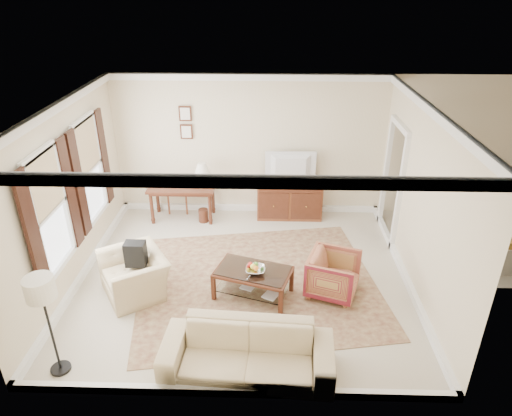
# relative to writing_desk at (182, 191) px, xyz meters

# --- Properties ---
(room_shell) EXTENTS (5.51, 5.01, 2.91)m
(room_shell) POSITION_rel_writing_desk_xyz_m (1.37, -2.06, 1.85)
(room_shell) COLOR beige
(room_shell) RESTS_ON ground
(annex_bedroom) EXTENTS (3.00, 2.70, 2.90)m
(annex_bedroom) POSITION_rel_writing_desk_xyz_m (5.86, -0.91, -0.28)
(annex_bedroom) COLOR beige
(annex_bedroom) RESTS_ON ground
(window_front) EXTENTS (0.12, 1.56, 1.80)m
(window_front) POSITION_rel_writing_desk_xyz_m (-1.33, -2.76, 0.93)
(window_front) COLOR #CCB284
(window_front) RESTS_ON room_shell
(window_rear) EXTENTS (0.12, 1.56, 1.80)m
(window_rear) POSITION_rel_writing_desk_xyz_m (-1.33, -1.16, 0.93)
(window_rear) COLOR #CCB284
(window_rear) RESTS_ON room_shell
(doorway) EXTENTS (0.10, 1.12, 2.25)m
(doorway) POSITION_rel_writing_desk_xyz_m (4.08, -0.56, 0.45)
(doorway) COLOR white
(doorway) RESTS_ON room_shell
(rug) EXTENTS (4.34, 3.89, 0.01)m
(rug) POSITION_rel_writing_desk_xyz_m (1.60, -2.25, -0.62)
(rug) COLOR #59241D
(rug) RESTS_ON room_shell
(writing_desk) EXTENTS (1.35, 0.67, 0.74)m
(writing_desk) POSITION_rel_writing_desk_xyz_m (0.00, 0.00, 0.00)
(writing_desk) COLOR #4B2315
(writing_desk) RESTS_ON room_shell
(desk_chair) EXTENTS (0.51, 0.51, 1.05)m
(desk_chair) POSITION_rel_writing_desk_xyz_m (-0.15, 0.35, -0.10)
(desk_chair) COLOR brown
(desk_chair) RESTS_ON room_shell
(desk_lamp) EXTENTS (0.32, 0.32, 0.50)m
(desk_lamp) POSITION_rel_writing_desk_xyz_m (0.44, -0.00, 0.36)
(desk_lamp) COLOR silver
(desk_lamp) RESTS_ON writing_desk
(framed_prints) EXTENTS (0.25, 0.04, 0.68)m
(framed_prints) POSITION_rel_writing_desk_xyz_m (0.10, 0.41, 1.32)
(framed_prints) COLOR #4B2315
(framed_prints) RESTS_ON room_shell
(sideboard) EXTENTS (1.33, 0.51, 0.82)m
(sideboard) POSITION_rel_writing_desk_xyz_m (2.21, 0.15, -0.21)
(sideboard) COLOR brown
(sideboard) RESTS_ON room_shell
(tv) EXTENTS (0.98, 0.56, 0.13)m
(tv) POSITION_rel_writing_desk_xyz_m (2.21, 0.13, 0.68)
(tv) COLOR black
(tv) RESTS_ON sideboard
(coffee_table) EXTENTS (1.30, 0.99, 0.49)m
(coffee_table) POSITION_rel_writing_desk_xyz_m (1.55, -2.57, -0.25)
(coffee_table) COLOR #4B2315
(coffee_table) RESTS_ON room_shell
(fruit_bowl) EXTENTS (0.42, 0.42, 0.10)m
(fruit_bowl) POSITION_rel_writing_desk_xyz_m (1.59, -2.63, -0.08)
(fruit_bowl) COLOR silver
(fruit_bowl) RESTS_ON coffee_table
(book_a) EXTENTS (0.27, 0.16, 0.38)m
(book_a) POSITION_rel_writing_desk_xyz_m (1.39, -2.51, -0.44)
(book_a) COLOR brown
(book_a) RESTS_ON coffee_table
(book_b) EXTENTS (0.25, 0.17, 0.38)m
(book_b) POSITION_rel_writing_desk_xyz_m (1.75, -2.73, -0.44)
(book_b) COLOR brown
(book_b) RESTS_ON coffee_table
(striped_armchair) EXTENTS (0.91, 0.94, 0.77)m
(striped_armchair) POSITION_rel_writing_desk_xyz_m (2.81, -2.47, -0.24)
(striped_armchair) COLOR maroon
(striped_armchair) RESTS_ON room_shell
(club_armchair) EXTENTS (1.12, 1.24, 0.91)m
(club_armchair) POSITION_rel_writing_desk_xyz_m (-0.33, -2.54, -0.17)
(club_armchair) COLOR tan
(club_armchair) RESTS_ON room_shell
(backpack) EXTENTS (0.37, 0.39, 0.40)m
(backpack) POSITION_rel_writing_desk_xyz_m (-0.31, -2.43, 0.07)
(backpack) COLOR black
(backpack) RESTS_ON club_armchair
(sofa) EXTENTS (2.20, 0.77, 0.85)m
(sofa) POSITION_rel_writing_desk_xyz_m (1.53, -4.14, -0.20)
(sofa) COLOR tan
(sofa) RESTS_ON room_shell
(floor_lamp) EXTENTS (0.35, 0.35, 1.44)m
(floor_lamp) POSITION_rel_writing_desk_xyz_m (-0.88, -4.19, 0.57)
(floor_lamp) COLOR black
(floor_lamp) RESTS_ON room_shell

